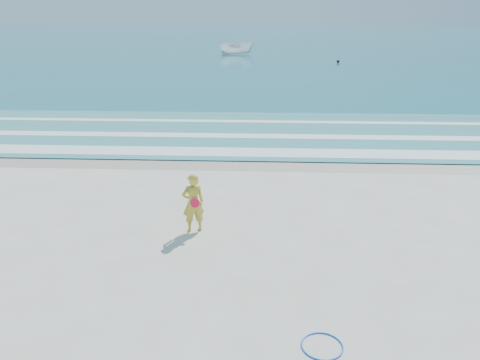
{
  "coord_description": "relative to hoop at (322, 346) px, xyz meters",
  "views": [
    {
      "loc": [
        0.56,
        -9.83,
        6.02
      ],
      "look_at": [
        -0.11,
        4.0,
        1.0
      ],
      "focal_mm": 35.0,
      "sensor_mm": 36.0,
      "label": 1
    }
  ],
  "objects": [
    {
      "name": "buoy",
      "position": [
        7.91,
        51.65,
        0.2
      ],
      "size": [
        0.35,
        0.35,
        0.35
      ],
      "primitive_type": "sphere",
      "color": "black",
      "rests_on": "ocean"
    },
    {
      "name": "ground",
      "position": [
        -1.77,
        2.48,
        -0.01
      ],
      "size": [
        400.0,
        400.0,
        0.0
      ],
      "primitive_type": "plane",
      "color": "silver",
      "rests_on": "ground"
    },
    {
      "name": "shallow",
      "position": [
        -1.77,
        16.48,
        0.03
      ],
      "size": [
        400.0,
        10.0,
        0.01
      ],
      "primitive_type": "cube",
      "color": "#59B7AD",
      "rests_on": "ocean"
    },
    {
      "name": "wet_sand",
      "position": [
        -1.77,
        11.48,
        -0.01
      ],
      "size": [
        400.0,
        2.4,
        0.0
      ],
      "primitive_type": "cube",
      "color": "#B2A893",
      "rests_on": "ground"
    },
    {
      "name": "hoop",
      "position": [
        0.0,
        0.0,
        0.0
      ],
      "size": [
        0.92,
        0.92,
        0.03
      ],
      "primitive_type": "torus",
      "rotation": [
        0.0,
        0.0,
        0.16
      ],
      "color": "blue",
      "rests_on": "ground"
    },
    {
      "name": "boat",
      "position": [
        -5.0,
        61.94,
        0.99
      ],
      "size": [
        5.14,
        2.35,
        1.93
      ],
      "primitive_type": "imported",
      "rotation": [
        0.0,
        0.0,
        1.67
      ],
      "color": "white",
      "rests_on": "ocean"
    },
    {
      "name": "woman",
      "position": [
        -3.13,
        4.85,
        0.86
      ],
      "size": [
        0.75,
        0.62,
        1.75
      ],
      "color": "gold",
      "rests_on": "ground"
    },
    {
      "name": "foam_mid",
      "position": [
        -1.77,
        15.68,
        0.04
      ],
      "size": [
        400.0,
        0.9,
        0.01
      ],
      "primitive_type": "cube",
      "color": "white",
      "rests_on": "shallow"
    },
    {
      "name": "foam_near",
      "position": [
        -1.77,
        12.78,
        0.04
      ],
      "size": [
        400.0,
        1.4,
        0.01
      ],
      "primitive_type": "cube",
      "color": "white",
      "rests_on": "shallow"
    },
    {
      "name": "foam_far",
      "position": [
        -1.77,
        18.98,
        0.04
      ],
      "size": [
        400.0,
        0.6,
        0.01
      ],
      "primitive_type": "cube",
      "color": "white",
      "rests_on": "shallow"
    },
    {
      "name": "ocean",
      "position": [
        -1.77,
        107.48,
        0.01
      ],
      "size": [
        400.0,
        190.0,
        0.04
      ],
      "primitive_type": "cube",
      "color": "#19727F",
      "rests_on": "ground"
    }
  ]
}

